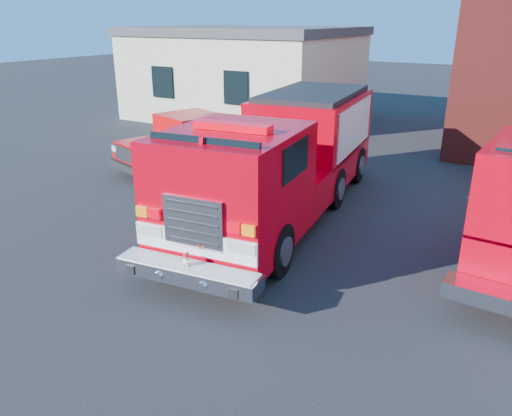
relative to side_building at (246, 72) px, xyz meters
The scene contains 4 objects.
ground 15.96m from the side_building, 55.30° to the right, with size 100.00×100.00×0.00m, color black.
side_building is the anchor object (origin of this frame).
fire_engine 13.86m from the side_building, 54.35° to the right, with size 3.67×9.60×2.88m.
pickup_truck 9.47m from the side_building, 68.52° to the right, with size 3.57×5.82×1.80m.
Camera 1 is at (4.61, -8.99, 4.76)m, focal length 35.00 mm.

